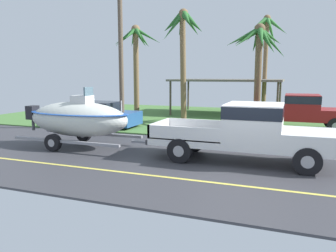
{
  "coord_description": "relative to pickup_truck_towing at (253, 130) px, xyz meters",
  "views": [
    {
      "loc": [
        1.26,
        -10.06,
        2.8
      ],
      "look_at": [
        -2.79,
        0.7,
        1.03
      ],
      "focal_mm": 35.35,
      "sensor_mm": 36.0,
      "label": 1
    }
  ],
  "objects": [
    {
      "name": "utility_pole",
      "position": [
        -7.17,
        4.5,
        3.19
      ],
      "size": [
        0.24,
        1.8,
        8.18
      ],
      "color": "brown",
      "rests_on": "ground"
    },
    {
      "name": "palm_tree_mid",
      "position": [
        -0.78,
        8.7,
        3.24
      ],
      "size": [
        3.35,
        3.38,
        5.66
      ],
      "color": "brown",
      "rests_on": "ground"
    },
    {
      "name": "palm_tree_near_left",
      "position": [
        -4.69,
        7.19,
        3.86
      ],
      "size": [
        2.49,
        2.93,
        6.43
      ],
      "color": "brown",
      "rests_on": "ground"
    },
    {
      "name": "parked_pickup_background",
      "position": [
        1.59,
        7.57,
        -0.04
      ],
      "size": [
        5.77,
        2.11,
        1.82
      ],
      "color": "maroon",
      "rests_on": "ground"
    },
    {
      "name": "ground",
      "position": [
        -0.12,
        7.69,
        -1.07
      ],
      "size": [
        36.0,
        22.0,
        0.11
      ],
      "color": "#38383D"
    },
    {
      "name": "boat_on_trailer",
      "position": [
        -6.68,
        -0.0,
        0.06
      ],
      "size": [
        5.64,
        2.17,
        2.36
      ],
      "color": "gray",
      "rests_on": "ground"
    },
    {
      "name": "parked_sedan_near",
      "position": [
        -8.8,
        4.64,
        -0.39
      ],
      "size": [
        4.52,
        1.89,
        1.38
      ],
      "color": "#234C89",
      "rests_on": "ground"
    },
    {
      "name": "palm_tree_far_right",
      "position": [
        -9.92,
        11.88,
        3.83
      ],
      "size": [
        3.7,
        3.33,
        6.47
      ],
      "color": "brown",
      "rests_on": "ground"
    },
    {
      "name": "carport_awning",
      "position": [
        -3.23,
        12.75,
        1.35
      ],
      "size": [
        7.54,
        4.67,
        2.53
      ],
      "color": "#4C4238",
      "rests_on": "ground"
    },
    {
      "name": "palm_tree_near_right",
      "position": [
        -0.87,
        14.1,
        4.26
      ],
      "size": [
        3.02,
        2.83,
        6.98
      ],
      "color": "brown",
      "rests_on": "ground"
    },
    {
      "name": "pickup_truck_towing",
      "position": [
        0.0,
        0.0,
        0.0
      ],
      "size": [
        6.03,
        2.04,
        1.91
      ],
      "color": "silver",
      "rests_on": "ground"
    }
  ]
}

